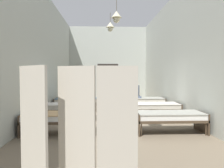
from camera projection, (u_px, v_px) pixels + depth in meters
ground_plane at (112, 120)px, 7.72m from camera, size 5.80×13.76×0.10m
room_shell at (111, 55)px, 8.81m from camera, size 5.60×13.36×4.92m
bed_left_row_0 at (59, 118)px, 5.74m from camera, size 1.90×0.84×0.57m
bed_right_row_0 at (170, 117)px, 5.87m from camera, size 1.90×0.84×0.57m
bed_left_row_1 at (70, 107)px, 7.64m from camera, size 1.90×0.84×0.57m
bed_right_row_1 at (153, 107)px, 7.77m from camera, size 1.90×0.84×0.57m
bed_left_row_2 at (76, 101)px, 9.53m from camera, size 1.90×0.84×0.57m
bed_right_row_2 at (144, 101)px, 9.67m from camera, size 1.90×0.84×0.57m
nurse_near_aisle at (105, 107)px, 7.06m from camera, size 0.52×0.52×1.49m
nurse_mid_aisle at (118, 117)px, 5.37m from camera, size 0.52×0.52×1.49m
patient_seated_primary at (136, 91)px, 9.65m from camera, size 0.44×0.44×0.80m
patient_seated_secondary at (79, 95)px, 7.72m from camera, size 0.44×0.44×0.80m
potted_plant at (114, 92)px, 10.86m from camera, size 0.64×0.64×1.17m
privacy_screen at (76, 149)px, 2.13m from camera, size 1.22×0.29×1.70m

